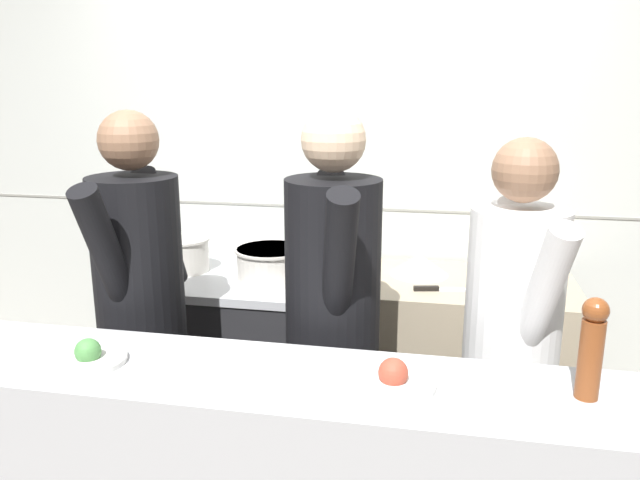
# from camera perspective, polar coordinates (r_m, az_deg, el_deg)

# --- Properties ---
(wall_back_tiled) EXTENTS (8.00, 0.06, 2.60)m
(wall_back_tiled) POSITION_cam_1_polar(r_m,az_deg,el_deg) (3.29, 1.71, 5.65)
(wall_back_tiled) COLOR silver
(wall_back_tiled) RESTS_ON ground_plane
(oven_range) EXTENTS (0.88, 0.71, 0.87)m
(oven_range) POSITION_cam_1_polar(r_m,az_deg,el_deg) (3.27, -7.69, -10.36)
(oven_range) COLOR #232326
(oven_range) RESTS_ON ground_plane
(prep_counter) EXTENTS (1.13, 0.65, 0.90)m
(prep_counter) POSITION_cam_1_polar(r_m,az_deg,el_deg) (3.12, 11.43, -11.61)
(prep_counter) COLOR gray
(prep_counter) RESTS_ON ground_plane
(stock_pot) EXTENTS (0.26, 0.26, 0.17)m
(stock_pot) POSITION_cam_1_polar(r_m,az_deg,el_deg) (3.19, -12.28, -1.20)
(stock_pot) COLOR beige
(stock_pot) RESTS_ON oven_range
(sauce_pot) EXTENTS (0.34, 0.34, 0.15)m
(sauce_pot) POSITION_cam_1_polar(r_m,az_deg,el_deg) (2.99, -4.54, -2.09)
(sauce_pot) COLOR beige
(sauce_pot) RESTS_ON oven_range
(mixing_bowl_steel) EXTENTS (0.27, 0.27, 0.10)m
(mixing_bowl_steel) POSITION_cam_1_polar(r_m,az_deg,el_deg) (3.00, 9.08, -2.21)
(mixing_bowl_steel) COLOR #B7BABF
(mixing_bowl_steel) RESTS_ON prep_counter
(chefs_knife) EXTENTS (0.37, 0.11, 0.02)m
(chefs_knife) POSITION_cam_1_polar(r_m,az_deg,el_deg) (2.81, 11.66, -4.42)
(chefs_knife) COLOR #B7BABF
(chefs_knife) RESTS_ON prep_counter
(plated_dish_main) EXTENTS (0.23, 0.23, 0.08)m
(plated_dish_main) POSITION_cam_1_polar(r_m,az_deg,el_deg) (2.09, -20.41, -9.99)
(plated_dish_main) COLOR white
(plated_dish_main) RESTS_ON pass_counter
(plated_dish_appetiser) EXTENTS (0.25, 0.25, 0.09)m
(plated_dish_appetiser) POSITION_cam_1_polar(r_m,az_deg,el_deg) (1.84, 6.69, -12.52)
(plated_dish_appetiser) COLOR white
(plated_dish_appetiser) RESTS_ON pass_counter
(pepper_mill) EXTENTS (0.07, 0.07, 0.29)m
(pepper_mill) POSITION_cam_1_polar(r_m,az_deg,el_deg) (1.86, 23.58, -8.90)
(pepper_mill) COLOR brown
(pepper_mill) RESTS_ON pass_counter
(chef_head_cook) EXTENTS (0.35, 0.74, 1.70)m
(chef_head_cook) POSITION_cam_1_polar(r_m,az_deg,el_deg) (2.58, -16.06, -5.59)
(chef_head_cook) COLOR black
(chef_head_cook) RESTS_ON ground_plane
(chef_sous) EXTENTS (0.43, 0.75, 1.71)m
(chef_sous) POSITION_cam_1_polar(r_m,az_deg,el_deg) (2.33, 1.16, -6.93)
(chef_sous) COLOR black
(chef_sous) RESTS_ON ground_plane
(chef_line) EXTENTS (0.41, 0.70, 1.62)m
(chef_line) POSITION_cam_1_polar(r_m,az_deg,el_deg) (2.32, 17.04, -9.07)
(chef_line) COLOR black
(chef_line) RESTS_ON ground_plane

